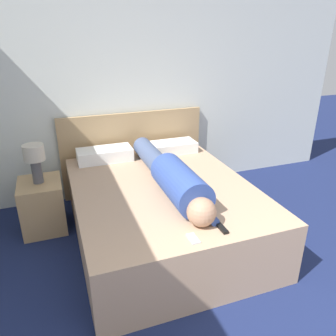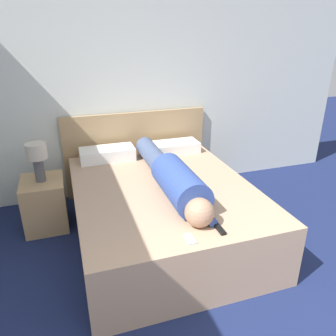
{
  "view_description": "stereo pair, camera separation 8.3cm",
  "coord_description": "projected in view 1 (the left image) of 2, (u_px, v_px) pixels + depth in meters",
  "views": [
    {
      "loc": [
        -1.12,
        -0.25,
        1.97
      ],
      "look_at": [
        -0.2,
        2.29,
        0.82
      ],
      "focal_mm": 35.0,
      "sensor_mm": 36.0,
      "label": 1
    },
    {
      "loc": [
        -1.05,
        -0.27,
        1.97
      ],
      "look_at": [
        -0.2,
        2.29,
        0.82
      ],
      "focal_mm": 35.0,
      "sensor_mm": 36.0,
      "label": 2
    }
  ],
  "objects": [
    {
      "name": "headboard",
      "position": [
        134.0,
        153.0,
        4.16
      ],
      "size": [
        1.79,
        0.04,
        1.04
      ],
      "color": "tan",
      "rests_on": "ground_plane"
    },
    {
      "name": "table_lamp",
      "position": [
        35.0,
        158.0,
        3.22
      ],
      "size": [
        0.2,
        0.2,
        0.4
      ],
      "color": "#4C4C51",
      "rests_on": "nightstand"
    },
    {
      "name": "cell_phone",
      "position": [
        193.0,
        239.0,
        2.36
      ],
      "size": [
        0.06,
        0.13,
        0.01
      ],
      "color": "#B2B7BC",
      "rests_on": "bed"
    },
    {
      "name": "bed",
      "position": [
        163.0,
        211.0,
        3.28
      ],
      "size": [
        1.67,
        2.09,
        0.57
      ],
      "color": "tan",
      "rests_on": "ground_plane"
    },
    {
      "name": "pillow_near_headboard",
      "position": [
        105.0,
        155.0,
        3.76
      ],
      "size": [
        0.62,
        0.29,
        0.14
      ],
      "color": "white",
      "rests_on": "bed"
    },
    {
      "name": "wall_back",
      "position": [
        146.0,
        89.0,
        3.98
      ],
      "size": [
        5.45,
        0.06,
        2.6
      ],
      "color": "silver",
      "rests_on": "ground_plane"
    },
    {
      "name": "pillow_second",
      "position": [
        172.0,
        147.0,
        4.02
      ],
      "size": [
        0.59,
        0.29,
        0.13
      ],
      "color": "white",
      "rests_on": "bed"
    },
    {
      "name": "tv_remote",
      "position": [
        222.0,
        228.0,
        2.48
      ],
      "size": [
        0.04,
        0.15,
        0.02
      ],
      "color": "black",
      "rests_on": "bed"
    },
    {
      "name": "nightstand",
      "position": [
        43.0,
        205.0,
        3.43
      ],
      "size": [
        0.43,
        0.5,
        0.53
      ],
      "color": "tan",
      "rests_on": "ground_plane"
    },
    {
      "name": "person_lying",
      "position": [
        172.0,
        177.0,
        3.03
      ],
      "size": [
        0.32,
        1.78,
        0.32
      ],
      "color": "tan",
      "rests_on": "bed"
    }
  ]
}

